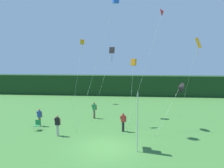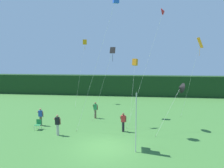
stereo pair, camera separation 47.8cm
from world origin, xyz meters
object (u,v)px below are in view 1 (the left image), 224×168
object	(u,v)px
banner_flag	(137,123)
kite_red_delta_6	(162,13)
person_far_right	(123,122)
person_far_left	(57,125)
person_mid_field	(94,110)
kite_orange_diamond_4	(82,46)
person_near_banner	(39,117)
kite_blue_box_5	(116,0)
kite_black_diamond_3	(110,56)
folding_chair	(37,124)
kite_black_delta_1	(180,88)
kite_orange_diamond_2	(197,46)
kite_orange_box_0	(134,62)

from	to	relation	value
banner_flag	kite_red_delta_6	world-z (taller)	kite_red_delta_6
person_far_right	person_far_left	bearing A→B (deg)	-164.08
person_mid_field	kite_orange_diamond_4	xyz separation A→B (m)	(-3.10, 7.95, 7.06)
person_near_banner	kite_blue_box_5	xyz separation A→B (m)	(7.19, -0.56, 10.27)
banner_flag	person_far_right	xyz separation A→B (m)	(-1.10, 3.67, -1.07)
kite_black_diamond_3	kite_blue_box_5	distance (m)	5.03
kite_orange_diamond_4	kite_red_delta_6	bearing A→B (deg)	-46.03
folding_chair	person_far_left	bearing A→B (deg)	-28.52
kite_blue_box_5	kite_red_delta_6	size ratio (longest dim) A/B	1.07
kite_black_delta_1	kite_red_delta_6	world-z (taller)	kite_red_delta_6
kite_orange_diamond_4	kite_orange_diamond_2	bearing A→B (deg)	-32.14
kite_blue_box_5	kite_orange_box_0	bearing A→B (deg)	71.49
banner_flag	kite_orange_diamond_2	world-z (taller)	kite_orange_diamond_2
person_mid_field	person_far_right	xyz separation A→B (m)	(3.22, -3.86, -0.03)
banner_flag	person_far_left	size ratio (longest dim) A/B	2.34
kite_black_delta_1	folding_chair	bearing A→B (deg)	-172.24
banner_flag	kite_black_delta_1	bearing A→B (deg)	52.71
person_far_right	person_near_banner	bearing A→B (deg)	174.16
person_far_left	kite_red_delta_6	distance (m)	13.21
kite_orange_diamond_2	kite_blue_box_5	xyz separation A→B (m)	(-7.67, -3.22, 3.65)
person_near_banner	person_mid_field	xyz separation A→B (m)	(4.66, 3.05, 0.04)
folding_chair	kite_black_delta_1	distance (m)	13.11
folding_chair	kite_orange_diamond_2	bearing A→B (deg)	14.42
person_near_banner	kite_red_delta_6	distance (m)	14.70
banner_flag	kite_black_diamond_3	bearing A→B (deg)	112.47
banner_flag	kite_orange_diamond_2	distance (m)	10.77
person_near_banner	kite_orange_diamond_2	xyz separation A→B (m)	(14.85, 2.65, 6.61)
person_mid_field	kite_black_delta_1	distance (m)	9.01
person_near_banner	folding_chair	bearing A→B (deg)	-75.41
kite_black_diamond_3	banner_flag	bearing A→B (deg)	-67.53
kite_orange_diamond_4	person_mid_field	bearing A→B (deg)	-68.70
person_mid_field	person_far_left	size ratio (longest dim) A/B	0.99
person_far_left	kite_black_delta_1	xyz separation A→B (m)	(10.32, 2.95, 2.80)
person_near_banner	kite_orange_diamond_2	world-z (taller)	kite_orange_diamond_2
kite_orange_box_0	kite_orange_diamond_2	bearing A→B (deg)	-14.24
person_far_left	kite_black_diamond_3	bearing A→B (deg)	43.00
folding_chair	person_near_banner	bearing A→B (deg)	104.59
kite_black_delta_1	kite_orange_diamond_2	size ratio (longest dim) A/B	0.51
kite_orange_diamond_2	person_far_right	bearing A→B (deg)	-153.61
person_far_right	kite_orange_diamond_2	distance (m)	10.21
folding_chair	kite_orange_diamond_4	distance (m)	14.28
folding_chair	kite_blue_box_5	world-z (taller)	kite_blue_box_5
kite_black_diamond_3	kite_red_delta_6	bearing A→B (deg)	-4.82
person_mid_field	person_far_right	distance (m)	5.02
person_far_left	kite_blue_box_5	world-z (taller)	kite_blue_box_5
kite_orange_diamond_2	kite_orange_diamond_4	distance (m)	15.70
person_mid_field	kite_orange_diamond_2	world-z (taller)	kite_orange_diamond_2
kite_orange_box_0	person_near_banner	bearing A→B (deg)	-154.45
kite_black_delta_1	kite_red_delta_6	distance (m)	6.83
folding_chair	kite_black_diamond_3	xyz separation A→B (m)	(6.27, 2.49, 6.05)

